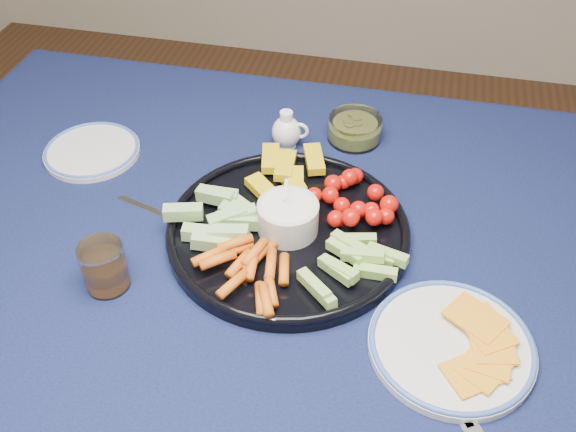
% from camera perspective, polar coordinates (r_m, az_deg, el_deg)
% --- Properties ---
extents(dining_table, '(1.67, 1.07, 0.75)m').
position_cam_1_polar(dining_table, '(1.09, 4.42, -7.38)').
color(dining_table, '#482818').
rests_on(dining_table, ground).
extents(crudite_platter, '(0.40, 0.40, 0.13)m').
position_cam_1_polar(crudite_platter, '(1.05, -0.16, -0.98)').
color(crudite_platter, black).
rests_on(crudite_platter, dining_table).
extents(creamer_pitcher, '(0.07, 0.06, 0.08)m').
position_cam_1_polar(creamer_pitcher, '(1.24, -0.10, 7.51)').
color(creamer_pitcher, white).
rests_on(creamer_pitcher, dining_table).
extents(pickle_bowl, '(0.10, 0.10, 0.05)m').
position_cam_1_polar(pickle_bowl, '(1.27, 5.95, 7.64)').
color(pickle_bowl, white).
rests_on(pickle_bowl, dining_table).
extents(cheese_plate, '(0.23, 0.23, 0.03)m').
position_cam_1_polar(cheese_plate, '(0.94, 14.35, -10.94)').
color(cheese_plate, silver).
rests_on(cheese_plate, dining_table).
extents(juice_tumbler, '(0.07, 0.07, 0.08)m').
position_cam_1_polar(juice_tumbler, '(1.01, -15.97, -4.55)').
color(juice_tumbler, white).
rests_on(juice_tumbler, dining_table).
extents(fork_left, '(0.19, 0.07, 0.00)m').
position_cam_1_polar(fork_left, '(1.11, -10.32, -0.22)').
color(fork_left, white).
rests_on(fork_left, dining_table).
extents(fork_right, '(0.11, 0.16, 0.00)m').
position_cam_1_polar(fork_right, '(0.90, 14.43, -15.45)').
color(fork_right, white).
rests_on(fork_right, dining_table).
extents(side_plate_extra, '(0.18, 0.18, 0.01)m').
position_cam_1_polar(side_plate_extra, '(1.29, -17.03, 5.58)').
color(side_plate_extra, silver).
rests_on(side_plate_extra, dining_table).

